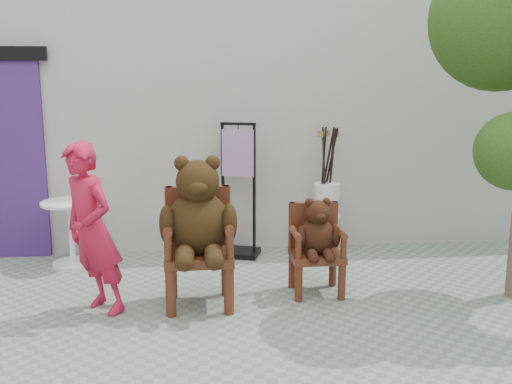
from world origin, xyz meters
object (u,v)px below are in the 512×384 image
chair_big (198,223)px  cafe_table (71,225)px  chair_small (317,238)px  display_stand (239,205)px  person (93,230)px  stool_bucket (327,198)px

chair_big → cafe_table: (-1.36, 1.29, -0.32)m
chair_small → display_stand: display_stand is taller
cafe_table → person: bearing=-71.7°
person → cafe_table: person is taller
stool_bucket → chair_big: bearing=-135.9°
chair_big → chair_small: size_ratio=1.47×
chair_small → person: size_ratio=0.61×
person → display_stand: size_ratio=1.00×
stool_bucket → person: bearing=-146.9°
chair_big → stool_bucket: stool_bucket is taller
cafe_table → stool_bucket: stool_bucket is taller
chair_big → stool_bucket: size_ratio=0.93×
chair_small → chair_big: bearing=-170.5°
cafe_table → stool_bucket: (2.84, 0.14, 0.20)m
person → cafe_table: size_ratio=2.14×
chair_small → stool_bucket: 1.31m
chair_big → person: (-0.89, -0.11, -0.00)m
chair_big → chair_small: (1.10, 0.18, -0.22)m
chair_small → person: person is taller
stool_bucket → chair_small: bearing=-106.9°
chair_small → person: (-1.99, -0.30, 0.22)m
chair_small → display_stand: 1.40m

